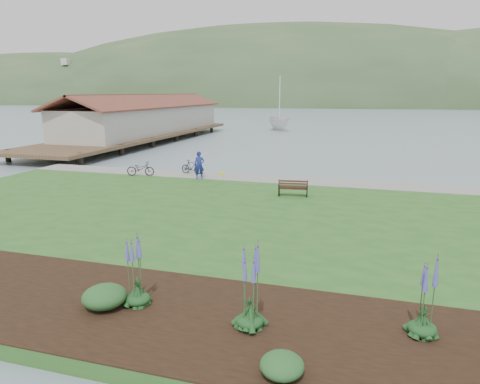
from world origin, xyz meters
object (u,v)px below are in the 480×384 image
(bicycle_a, at_px, (140,169))
(sailboat, at_px, (279,131))
(person, at_px, (199,163))
(park_bench, at_px, (293,188))

(bicycle_a, relative_size, sailboat, 0.07)
(sailboat, bearing_deg, person, -119.48)
(bicycle_a, distance_m, sailboat, 39.91)
(park_bench, height_order, person, person)
(park_bench, relative_size, person, 0.77)
(park_bench, bearing_deg, sailboat, 94.65)
(bicycle_a, height_order, sailboat, sailboat)
(park_bench, distance_m, bicycle_a, 10.66)
(park_bench, xyz_separation_m, sailboat, (-9.20, 42.67, -0.86))
(sailboat, bearing_deg, bicycle_a, -125.24)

